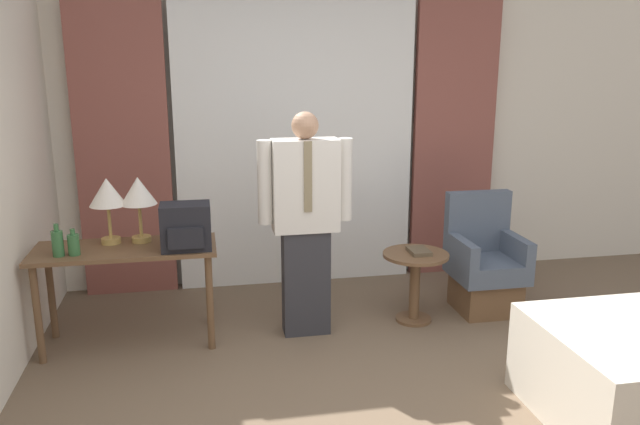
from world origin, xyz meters
name	(u,v)px	position (x,y,z in m)	size (l,w,h in m)	color
wall_back	(294,133)	(0.00, 2.81, 1.35)	(10.00, 0.06, 2.70)	silver
curtain_sheer_center	(296,141)	(0.00, 2.68, 1.29)	(2.09, 0.06, 2.58)	white
curtain_drape_left	(122,146)	(-1.47, 2.68, 1.29)	(0.77, 0.06, 2.58)	brown
curtain_drape_right	(454,137)	(1.47, 2.68, 1.29)	(0.77, 0.06, 2.58)	brown
desk	(126,262)	(-1.38, 1.62, 0.61)	(1.25, 0.53, 0.72)	brown
table_lamp_left	(107,195)	(-1.48, 1.74, 1.07)	(0.25, 0.25, 0.47)	tan
table_lamp_right	(138,194)	(-1.27, 1.74, 1.07)	(0.25, 0.25, 0.47)	tan
bottle_near_edge	(58,243)	(-1.79, 1.50, 0.81)	(0.08, 0.08, 0.22)	#336638
bottle_by_lamp	(74,244)	(-1.69, 1.50, 0.80)	(0.08, 0.08, 0.18)	#336638
backpack	(186,227)	(-0.95, 1.50, 0.88)	(0.34, 0.26, 0.32)	black
person	(306,218)	(-0.11, 1.57, 0.89)	(0.68, 0.22, 1.64)	#2D2D33
armchair	(484,268)	(1.38, 1.73, 0.35)	(0.54, 0.54, 0.95)	brown
side_table	(415,275)	(0.75, 1.61, 0.37)	(0.51, 0.51, 0.55)	brown
book	(419,251)	(0.78, 1.61, 0.57)	(0.15, 0.21, 0.03)	brown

